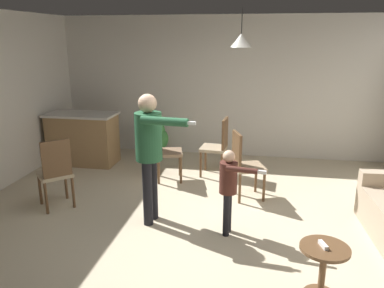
{
  "coord_description": "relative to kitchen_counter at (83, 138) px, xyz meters",
  "views": [
    {
      "loc": [
        0.75,
        -4.19,
        2.31
      ],
      "look_at": [
        -0.06,
        0.33,
        1.0
      ],
      "focal_mm": 35.41,
      "sensor_mm": 36.0,
      "label": 1
    }
  ],
  "objects": [
    {
      "name": "person_adult",
      "position": [
        1.9,
        -2.04,
        0.55
      ],
      "size": [
        0.8,
        0.54,
        1.66
      ],
      "rotation": [
        0.0,
        0.0,
        -1.67
      ],
      "color": "black",
      "rests_on": "ground"
    },
    {
      "name": "dining_chair_near_wall",
      "position": [
        0.51,
        -1.89,
        0.07
      ],
      "size": [
        0.59,
        0.59,
        1.0
      ],
      "rotation": [
        0.0,
        0.0,
        0.76
      ],
      "color": "brown",
      "rests_on": "ground"
    },
    {
      "name": "dining_chair_by_counter",
      "position": [
        3.02,
        -1.09,
        0.07
      ],
      "size": [
        0.54,
        0.54,
        1.0
      ],
      "rotation": [
        0.0,
        0.0,
        5.05
      ],
      "color": "brown",
      "rests_on": "ground"
    },
    {
      "name": "ground",
      "position": [
        2.45,
        -2.15,
        -0.48
      ],
      "size": [
        7.68,
        7.68,
        0.0
      ],
      "primitive_type": "plane",
      "color": "beige"
    },
    {
      "name": "wall_back",
      "position": [
        2.45,
        1.05,
        0.87
      ],
      "size": [
        6.4,
        0.1,
        2.7
      ],
      "primitive_type": "cube",
      "color": "beige",
      "rests_on": "ground"
    },
    {
      "name": "ceiling_light_pendant",
      "position": [
        2.89,
        -0.54,
        1.77
      ],
      "size": [
        0.32,
        0.32,
        0.55
      ],
      "color": "silver"
    },
    {
      "name": "person_child",
      "position": [
        2.89,
        -2.19,
        0.18
      ],
      "size": [
        0.53,
        0.36,
        1.05
      ],
      "rotation": [
        0.0,
        0.0,
        -1.72
      ],
      "color": "black",
      "rests_on": "ground"
    },
    {
      "name": "side_table_by_couch",
      "position": [
        3.83,
        -3.21,
        -0.15
      ],
      "size": [
        0.44,
        0.44,
        0.52
      ],
      "color": "brown",
      "rests_on": "ground"
    },
    {
      "name": "kitchen_counter",
      "position": [
        0.0,
        0.0,
        0.0
      ],
      "size": [
        1.26,
        0.66,
        0.95
      ],
      "color": "#99754C",
      "rests_on": "ground"
    },
    {
      "name": "dining_chair_spare",
      "position": [
        1.71,
        -0.59,
        0.07
      ],
      "size": [
        0.51,
        0.51,
        1.0
      ],
      "rotation": [
        0.0,
        0.0,
        4.97
      ],
      "color": "brown",
      "rests_on": "ground"
    },
    {
      "name": "potted_plant_corner",
      "position": [
        1.26,
        0.48,
        -0.06
      ],
      "size": [
        0.49,
        0.49,
        0.75
      ],
      "color": "#4C4742",
      "rests_on": "ground"
    },
    {
      "name": "dining_chair_centre_back",
      "position": [
        2.54,
        -0.21,
        0.07
      ],
      "size": [
        0.45,
        0.45,
        1.0
      ],
      "rotation": [
        0.0,
        0.0,
        1.48
      ],
      "color": "brown",
      "rests_on": "ground"
    },
    {
      "name": "spare_remote_on_table",
      "position": [
        3.81,
        -3.21,
        0.06
      ],
      "size": [
        0.07,
        0.13,
        0.04
      ],
      "primitive_type": "cube",
      "rotation": [
        0.0,
        0.0,
        0.32
      ],
      "color": "white",
      "rests_on": "side_table_by_couch"
    }
  ]
}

